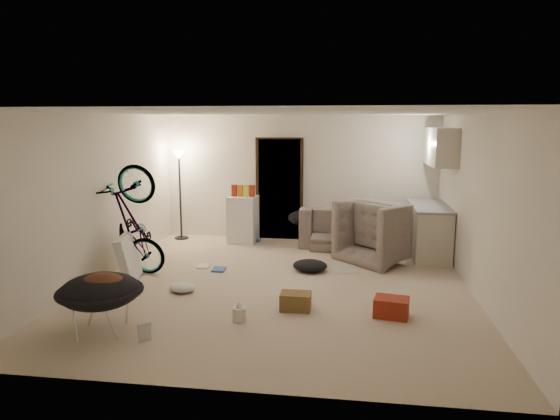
# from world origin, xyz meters

# --- Properties ---
(floor) EXTENTS (5.50, 6.00, 0.02)m
(floor) POSITION_xyz_m (0.00, 0.00, -0.01)
(floor) COLOR beige
(floor) RESTS_ON ground
(ceiling) EXTENTS (5.50, 6.00, 0.02)m
(ceiling) POSITION_xyz_m (0.00, 0.00, 2.51)
(ceiling) COLOR white
(ceiling) RESTS_ON wall_back
(wall_back) EXTENTS (5.50, 0.02, 2.50)m
(wall_back) POSITION_xyz_m (0.00, 3.01, 1.25)
(wall_back) COLOR white
(wall_back) RESTS_ON floor
(wall_front) EXTENTS (5.50, 0.02, 2.50)m
(wall_front) POSITION_xyz_m (0.00, -3.01, 1.25)
(wall_front) COLOR white
(wall_front) RESTS_ON floor
(wall_left) EXTENTS (0.02, 6.00, 2.50)m
(wall_left) POSITION_xyz_m (-2.76, 0.00, 1.25)
(wall_left) COLOR white
(wall_left) RESTS_ON floor
(wall_right) EXTENTS (0.02, 6.00, 2.50)m
(wall_right) POSITION_xyz_m (2.76, 0.00, 1.25)
(wall_right) COLOR white
(wall_right) RESTS_ON floor
(doorway) EXTENTS (0.85, 0.10, 2.04)m
(doorway) POSITION_xyz_m (-0.40, 2.97, 1.02)
(doorway) COLOR black
(doorway) RESTS_ON floor
(door_trim) EXTENTS (0.97, 0.04, 2.10)m
(door_trim) POSITION_xyz_m (-0.40, 2.94, 1.02)
(door_trim) COLOR black
(door_trim) RESTS_ON floor
(floor_lamp) EXTENTS (0.28, 0.28, 1.81)m
(floor_lamp) POSITION_xyz_m (-2.40, 2.65, 1.31)
(floor_lamp) COLOR black
(floor_lamp) RESTS_ON floor
(kitchen_counter) EXTENTS (0.60, 1.50, 0.88)m
(kitchen_counter) POSITION_xyz_m (2.43, 2.00, 0.44)
(kitchen_counter) COLOR beige
(kitchen_counter) RESTS_ON floor
(counter_top) EXTENTS (0.64, 1.54, 0.04)m
(counter_top) POSITION_xyz_m (2.43, 2.00, 0.90)
(counter_top) COLOR gray
(counter_top) RESTS_ON kitchen_counter
(kitchen_uppers) EXTENTS (0.38, 1.40, 0.65)m
(kitchen_uppers) POSITION_xyz_m (2.56, 2.00, 1.95)
(kitchen_uppers) COLOR beige
(kitchen_uppers) RESTS_ON wall_right
(sofa) EXTENTS (1.98, 0.85, 0.57)m
(sofa) POSITION_xyz_m (1.07, 2.45, 0.28)
(sofa) COLOR #323932
(sofa) RESTS_ON floor
(armchair) EXTENTS (1.57, 1.57, 0.77)m
(armchair) POSITION_xyz_m (1.67, 1.66, 0.39)
(armchair) COLOR #323932
(armchair) RESTS_ON floor
(bicycle) EXTENTS (1.84, 0.92, 1.03)m
(bicycle) POSITION_xyz_m (-2.30, 0.14, 0.47)
(bicycle) COLOR black
(bicycle) RESTS_ON floor
(book_asset) EXTENTS (0.25, 0.25, 0.02)m
(book_asset) POSITION_xyz_m (-1.24, -2.17, 0.01)
(book_asset) COLOR maroon
(book_asset) RESTS_ON floor
(mini_fridge) EXTENTS (0.57, 0.57, 0.92)m
(mini_fridge) POSITION_xyz_m (-1.08, 2.55, 0.46)
(mini_fridge) COLOR white
(mini_fridge) RESTS_ON floor
(snack_box_0) EXTENTS (0.10, 0.07, 0.30)m
(snack_box_0) POSITION_xyz_m (-1.25, 2.55, 1.00)
(snack_box_0) COLOR maroon
(snack_box_0) RESTS_ON mini_fridge
(snack_box_1) EXTENTS (0.10, 0.07, 0.30)m
(snack_box_1) POSITION_xyz_m (-1.13, 2.55, 1.00)
(snack_box_1) COLOR orange
(snack_box_1) RESTS_ON mini_fridge
(snack_box_2) EXTENTS (0.10, 0.07, 0.30)m
(snack_box_2) POSITION_xyz_m (-1.01, 2.55, 1.00)
(snack_box_2) COLOR gold
(snack_box_2) RESTS_ON mini_fridge
(snack_box_3) EXTENTS (0.11, 0.08, 0.30)m
(snack_box_3) POSITION_xyz_m (-0.89, 2.55, 1.00)
(snack_box_3) COLOR maroon
(snack_box_3) RESTS_ON mini_fridge
(saucer_chair) EXTENTS (0.96, 0.96, 0.68)m
(saucer_chair) POSITION_xyz_m (-1.75, -1.97, 0.41)
(saucer_chair) COLOR silver
(saucer_chair) RESTS_ON floor
(hoodie) EXTENTS (0.57, 0.52, 0.22)m
(hoodie) POSITION_xyz_m (-1.70, -2.00, 0.61)
(hoodie) COLOR #572E1D
(hoodie) RESTS_ON saucer_chair
(sofa_drape) EXTENTS (0.57, 0.48, 0.28)m
(sofa_drape) POSITION_xyz_m (0.12, 2.45, 0.54)
(sofa_drape) COLOR black
(sofa_drape) RESTS_ON sofa
(tv_box) EXTENTS (0.48, 1.08, 0.70)m
(tv_box) POSITION_xyz_m (-2.30, 0.02, 0.35)
(tv_box) COLOR silver
(tv_box) RESTS_ON floor
(drink_case_a) EXTENTS (0.39, 0.28, 0.22)m
(drink_case_a) POSITION_xyz_m (0.36, -0.96, 0.11)
(drink_case_a) COLOR brown
(drink_case_a) RESTS_ON floor
(drink_case_b) EXTENTS (0.46, 0.37, 0.24)m
(drink_case_b) POSITION_xyz_m (1.55, -1.03, 0.12)
(drink_case_b) COLOR maroon
(drink_case_b) RESTS_ON floor
(juicer) EXTENTS (0.16, 0.16, 0.23)m
(juicer) POSITION_xyz_m (-0.28, -1.41, 0.10)
(juicer) COLOR beige
(juicer) RESTS_ON floor
(newspaper) EXTENTS (0.53, 0.61, 0.01)m
(newspaper) POSITION_xyz_m (0.97, 0.94, 0.00)
(newspaper) COLOR #B6AEA8
(newspaper) RESTS_ON floor
(book_blue) EXTENTS (0.21, 0.28, 0.03)m
(book_blue) POSITION_xyz_m (-1.06, 0.58, 0.01)
(book_blue) COLOR #2B4F9D
(book_blue) RESTS_ON floor
(book_white) EXTENTS (0.21, 0.26, 0.02)m
(book_white) POSITION_xyz_m (-1.37, 0.74, 0.01)
(book_white) COLOR silver
(book_white) RESTS_ON floor
(shoe_0) EXTENTS (0.30, 0.21, 0.10)m
(shoe_0) POSITION_xyz_m (-0.86, 2.52, 0.05)
(shoe_0) COLOR #2B4F9D
(shoe_0) RESTS_ON floor
(shoe_1) EXTENTS (0.28, 0.28, 0.11)m
(shoe_1) POSITION_xyz_m (0.53, 2.30, 0.05)
(shoe_1) COLOR slate
(shoe_1) RESTS_ON floor
(shoe_4) EXTENTS (0.27, 0.22, 0.09)m
(shoe_4) POSITION_xyz_m (1.43, -1.00, 0.05)
(shoe_4) COLOR white
(shoe_4) RESTS_ON floor
(clothes_lump_a) EXTENTS (0.59, 0.52, 0.18)m
(clothes_lump_a) POSITION_xyz_m (0.41, 0.75, 0.09)
(clothes_lump_a) COLOR black
(clothes_lump_a) RESTS_ON floor
(clothes_lump_b) EXTENTS (0.52, 0.46, 0.14)m
(clothes_lump_b) POSITION_xyz_m (1.05, 1.86, 0.07)
(clothes_lump_b) COLOR black
(clothes_lump_b) RESTS_ON floor
(clothes_lump_c) EXTENTS (0.45, 0.42, 0.12)m
(clothes_lump_c) POSITION_xyz_m (-1.30, -0.50, 0.06)
(clothes_lump_c) COLOR silver
(clothes_lump_c) RESTS_ON floor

